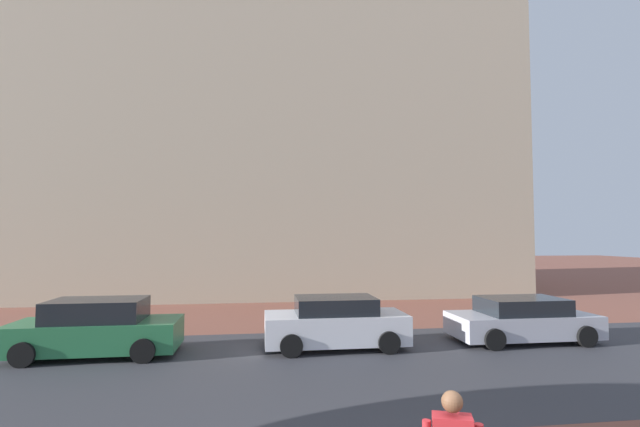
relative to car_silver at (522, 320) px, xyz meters
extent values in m
plane|color=brown|center=(-6.66, 0.58, -0.67)|extent=(120.00, 120.00, 0.00)
cube|color=#38383D|center=(-6.66, -1.81, -0.67)|extent=(120.00, 8.22, 0.00)
cube|color=beige|center=(-7.79, 16.40, 8.67)|extent=(29.30, 13.73, 18.69)
cube|color=beige|center=(-10.31, 16.40, 14.93)|extent=(5.01, 5.01, 31.19)
cylinder|color=beige|center=(-20.93, 11.03, 10.55)|extent=(2.80, 2.80, 22.44)
cylinder|color=beige|center=(5.36, 11.03, 10.01)|extent=(2.80, 2.80, 21.35)
sphere|color=brown|center=(-6.36, -8.85, 0.95)|extent=(0.22, 0.22, 0.22)
cube|color=#B2B2BC|center=(0.00, 0.00, -0.14)|extent=(4.49, 1.89, 0.70)
cube|color=black|center=(0.00, 0.00, 0.46)|extent=(2.51, 1.67, 0.50)
cylinder|color=black|center=(1.48, 0.95, -0.35)|extent=(0.64, 0.22, 0.64)
cylinder|color=black|center=(1.48, -0.95, -0.35)|extent=(0.64, 0.22, 0.64)
cylinder|color=black|center=(-1.48, 0.95, -0.35)|extent=(0.64, 0.22, 0.64)
cylinder|color=black|center=(-1.48, -0.95, -0.35)|extent=(0.64, 0.22, 0.64)
cube|color=silver|center=(-6.05, 0.00, -0.07)|extent=(4.21, 1.81, 0.85)
cube|color=black|center=(-6.05, 0.00, 0.60)|extent=(2.36, 1.59, 0.49)
cylinder|color=black|center=(-7.44, -0.90, -0.35)|extent=(0.64, 0.22, 0.64)
cylinder|color=black|center=(-7.44, 0.90, -0.35)|extent=(0.64, 0.22, 0.64)
cylinder|color=black|center=(-4.66, -0.90, -0.35)|extent=(0.64, 0.22, 0.64)
cylinder|color=black|center=(-4.66, 0.90, -0.35)|extent=(0.64, 0.22, 0.64)
cube|color=#287042|center=(-12.84, 0.00, -0.09)|extent=(4.47, 1.78, 0.80)
cube|color=black|center=(-12.84, 0.00, 0.60)|extent=(2.50, 1.57, 0.60)
cylinder|color=black|center=(-14.31, -0.89, -0.35)|extent=(0.64, 0.22, 0.64)
cylinder|color=black|center=(-14.31, 0.89, -0.35)|extent=(0.64, 0.22, 0.64)
cylinder|color=black|center=(-11.36, -0.89, -0.35)|extent=(0.64, 0.22, 0.64)
cylinder|color=black|center=(-11.36, 0.89, -0.35)|extent=(0.64, 0.22, 0.64)
camera|label=1|loc=(-8.34, -13.28, 2.64)|focal=24.85mm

